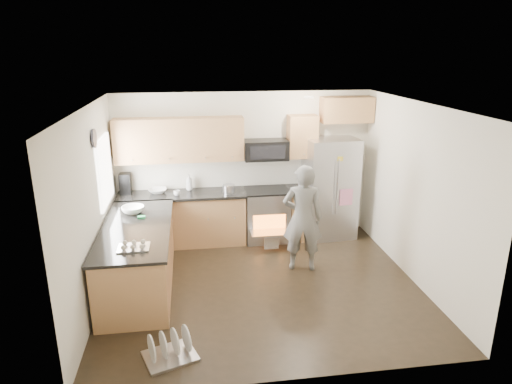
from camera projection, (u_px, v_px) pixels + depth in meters
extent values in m
plane|color=black|center=(262.00, 285.00, 6.65)|extent=(4.50, 4.50, 0.00)
cube|color=silver|center=(245.00, 166.00, 8.14)|extent=(4.50, 0.04, 2.60)
cube|color=silver|center=(295.00, 268.00, 4.37)|extent=(4.50, 0.04, 2.60)
cube|color=silver|center=(92.00, 209.00, 5.95)|extent=(0.04, 4.00, 2.60)
cube|color=silver|center=(416.00, 194.00, 6.57)|extent=(0.04, 4.00, 2.60)
cube|color=white|center=(263.00, 106.00, 5.86)|extent=(4.50, 4.00, 0.04)
cube|color=white|center=(105.00, 171.00, 6.82)|extent=(0.04, 1.00, 1.00)
cylinder|color=#FFEACC|center=(309.00, 97.00, 7.03)|extent=(0.14, 0.14, 0.02)
cylinder|color=#474754|center=(94.00, 138.00, 6.12)|extent=(0.03, 0.26, 0.26)
cube|color=#A36C41|center=(183.00, 220.00, 7.97)|extent=(2.15, 0.60, 0.87)
cube|color=black|center=(182.00, 195.00, 7.81)|extent=(2.19, 0.64, 0.04)
cube|color=#A36C41|center=(302.00, 214.00, 8.26)|extent=(0.50, 0.60, 0.87)
cube|color=black|center=(303.00, 189.00, 8.11)|extent=(0.54, 0.64, 0.04)
cube|color=#A36C41|center=(180.00, 140.00, 7.67)|extent=(2.16, 0.33, 0.74)
cube|color=#A36C41|center=(302.00, 136.00, 7.96)|extent=(0.50, 0.33, 0.74)
cube|color=#A36C41|center=(347.00, 110.00, 7.94)|extent=(0.90, 0.33, 0.44)
imported|color=silver|center=(158.00, 191.00, 7.84)|extent=(0.31, 0.31, 0.08)
imported|color=white|center=(189.00, 182.00, 7.96)|extent=(0.11, 0.11, 0.28)
imported|color=white|center=(177.00, 193.00, 7.69)|extent=(0.11, 0.11, 0.09)
cylinder|color=#B7B7BC|center=(229.00, 189.00, 7.85)|extent=(0.20, 0.20, 0.14)
cube|color=black|center=(125.00, 183.00, 7.79)|extent=(0.18, 0.22, 0.35)
cylinder|color=#B7B7BC|center=(301.00, 186.00, 8.10)|extent=(0.10, 0.10, 0.08)
cube|color=#A36C41|center=(138.00, 259.00, 6.51)|extent=(0.90, 2.30, 0.87)
cube|color=black|center=(136.00, 228.00, 6.37)|extent=(0.96, 2.36, 0.04)
imported|color=white|center=(133.00, 210.00, 6.87)|extent=(0.34, 0.34, 0.11)
cube|color=#33B461|center=(142.00, 217.00, 6.68)|extent=(0.11, 0.08, 0.03)
cube|color=#B7B7BC|center=(133.00, 245.00, 5.67)|extent=(0.39, 0.30, 0.08)
cube|color=#B7B7BC|center=(266.00, 215.00, 8.15)|extent=(0.76, 0.62, 0.90)
cube|color=black|center=(267.00, 191.00, 8.01)|extent=(0.76, 0.60, 0.03)
cube|color=orange|center=(269.00, 224.00, 7.86)|extent=(0.56, 0.02, 0.34)
cube|color=#B7B7BC|center=(271.00, 233.00, 7.73)|extent=(0.70, 0.34, 0.03)
cube|color=white|center=(272.00, 241.00, 7.73)|extent=(0.24, 0.03, 0.28)
cube|color=black|center=(266.00, 150.00, 7.91)|extent=(0.76, 0.40, 0.34)
cube|color=#B7B7BC|center=(330.00, 188.00, 8.19)|extent=(0.93, 0.74, 1.81)
cylinder|color=#B7B7BC|center=(334.00, 187.00, 7.81)|extent=(0.02, 0.02, 0.98)
cylinder|color=#B7B7BC|center=(338.00, 187.00, 7.82)|extent=(0.02, 0.02, 0.98)
cube|color=#FF93C4|center=(346.00, 197.00, 7.91)|extent=(0.24, 0.02, 0.29)
cube|color=#8AA6DD|center=(327.00, 171.00, 7.70)|extent=(0.18, 0.02, 0.22)
imported|color=slate|center=(303.00, 218.00, 6.93)|extent=(0.67, 0.51, 1.67)
cube|color=#B7B7BC|center=(170.00, 356.00, 5.10)|extent=(0.67, 0.60, 0.03)
cylinder|color=white|center=(152.00, 348.00, 4.96)|extent=(0.12, 0.30, 0.31)
cylinder|color=white|center=(164.00, 345.00, 5.02)|extent=(0.12, 0.30, 0.31)
cylinder|color=white|center=(175.00, 341.00, 5.08)|extent=(0.12, 0.30, 0.31)
cylinder|color=white|center=(186.00, 338.00, 5.14)|extent=(0.12, 0.30, 0.31)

